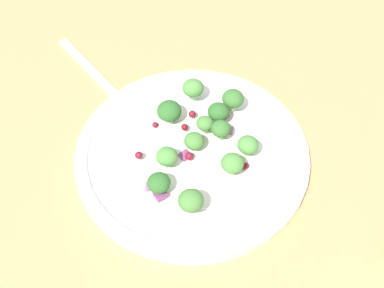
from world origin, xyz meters
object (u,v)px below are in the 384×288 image
plate (192,153)px  broccoli_floret_0 (193,88)px  fork (101,80)px  broccoli_floret_1 (194,141)px  broccoli_floret_2 (166,156)px

plate → broccoli_floret_0: 8.72cm
broccoli_floret_0 → fork: broccoli_floret_0 is taller
broccoli_floret_0 → broccoli_floret_1: (-5.81, -5.51, -0.58)cm
broccoli_floret_2 → broccoli_floret_0: bearing=26.1°
plate → fork: size_ratio=1.49×
broccoli_floret_0 → broccoli_floret_2: (-9.69, -4.74, -0.33)cm
broccoli_floret_1 → plate: bearing=-172.2°
plate → broccoli_floret_2: bearing=166.6°
broccoli_floret_2 → fork: bearing=74.9°
broccoli_floret_1 → fork: bearing=87.7°
broccoli_floret_1 → broccoli_floret_0: bearing=43.5°
broccoli_floret_2 → fork: (4.58, 17.01, -2.77)cm
broccoli_floret_1 → broccoli_floret_2: size_ratio=0.95×
broccoli_floret_1 → fork: broccoli_floret_1 is taller
broccoli_floret_0 → fork: bearing=112.6°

